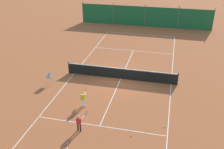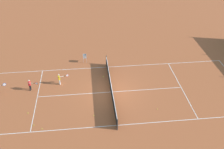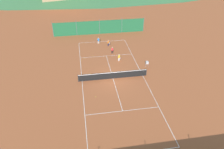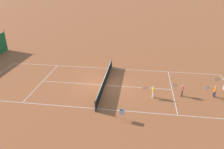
{
  "view_description": "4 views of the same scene",
  "coord_description": "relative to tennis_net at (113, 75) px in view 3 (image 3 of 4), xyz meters",
  "views": [
    {
      "loc": [
        -3.72,
        18.78,
        10.14
      ],
      "look_at": [
        0.46,
        1.22,
        0.94
      ],
      "focal_mm": 42.0,
      "sensor_mm": 36.0,
      "label": 1
    },
    {
      "loc": [
        -18.14,
        1.87,
        14.36
      ],
      "look_at": [
        0.77,
        -0.17,
        1.34
      ],
      "focal_mm": 42.0,
      "sensor_mm": 36.0,
      "label": 2
    },
    {
      "loc": [
        -3.99,
        -23.68,
        16.24
      ],
      "look_at": [
        -0.22,
        -0.53,
        0.99
      ],
      "focal_mm": 35.0,
      "sensor_mm": 36.0,
      "label": 3
    },
    {
      "loc": [
        18.59,
        3.31,
        10.0
      ],
      "look_at": [
        0.41,
        0.74,
        1.4
      ],
      "focal_mm": 35.0,
      "sensor_mm": 36.0,
      "label": 4
    }
  ],
  "objects": [
    {
      "name": "ground_plane",
      "position": [
        0.0,
        0.0,
        -0.5
      ],
      "size": [
        600.0,
        600.0,
        0.0
      ],
      "primitive_type": "plane",
      "color": "#A8542D"
    },
    {
      "name": "court_line_markings",
      "position": [
        0.0,
        0.0,
        -0.5
      ],
      "size": [
        8.25,
        23.85,
        0.01
      ],
      "color": "white",
      "rests_on": "ground"
    },
    {
      "name": "tennis_net",
      "position": [
        0.0,
        0.0,
        0.0
      ],
      "size": [
        9.18,
        0.08,
        1.06
      ],
      "color": "#2D2D2D",
      "rests_on": "ground"
    },
    {
      "name": "windscreen_fence_far",
      "position": [
        -0.0,
        15.5,
        0.81
      ],
      "size": [
        17.28,
        0.08,
        2.9
      ],
      "color": "#1E6038",
      "rests_on": "ground"
    },
    {
      "name": "player_far_service",
      "position": [
        -0.72,
        11.15,
        0.15
      ],
      "size": [
        0.49,
        0.93,
        1.11
      ],
      "color": "white",
      "rests_on": "ground"
    },
    {
      "name": "player_near_service",
      "position": [
        0.84,
        9.86,
        0.15
      ],
      "size": [
        0.35,
        0.98,
        1.1
      ],
      "color": "#23284C",
      "rests_on": "ground"
    },
    {
      "name": "player_near_baseline",
      "position": [
        1.68,
        4.51,
        0.16
      ],
      "size": [
        0.37,
        1.0,
        1.12
      ],
      "color": "white",
      "rests_on": "ground"
    },
    {
      "name": "player_far_baseline",
      "position": [
        1.05,
        7.06,
        0.15
      ],
      "size": [
        0.51,
        0.92,
        1.1
      ],
      "color": "black",
      "rests_on": "ground"
    },
    {
      "name": "tennis_ball_alley_right",
      "position": [
        -3.89,
        5.57,
        -0.47
      ],
      "size": [
        0.07,
        0.07,
        0.07
      ],
      "primitive_type": "sphere",
      "color": "#CCE033",
      "rests_on": "ground"
    },
    {
      "name": "tennis_ball_far_corner",
      "position": [
        -2.67,
        -3.51,
        -0.47
      ],
      "size": [
        0.07,
        0.07,
        0.07
      ],
      "primitive_type": "sphere",
      "color": "#CCE033",
      "rests_on": "ground"
    },
    {
      "name": "tennis_ball_near_corner",
      "position": [
        -3.43,
        6.24,
        -0.47
      ],
      "size": [
        0.07,
        0.07,
        0.07
      ],
      "primitive_type": "sphere",
      "color": "#CCE033",
      "rests_on": "ground"
    },
    {
      "name": "tennis_ball_by_net_right",
      "position": [
        2.39,
        0.49,
        -0.47
      ],
      "size": [
        0.07,
        0.07,
        0.07
      ],
      "primitive_type": "sphere",
      "color": "#CCE033",
      "rests_on": "ground"
    },
    {
      "name": "tennis_ball_alley_left",
      "position": [
        -2.05,
        6.87,
        -0.47
      ],
      "size": [
        0.07,
        0.07,
        0.07
      ],
      "primitive_type": "sphere",
      "color": "#CCE033",
      "rests_on": "ground"
    },
    {
      "name": "tennis_ball_by_net_left",
      "position": [
        -2.87,
        1.65,
        -0.47
      ],
      "size": [
        0.07,
        0.07,
        0.07
      ],
      "primitive_type": "sphere",
      "color": "#CCE033",
      "rests_on": "ground"
    },
    {
      "name": "ball_hopper",
      "position": [
        5.31,
        2.17,
        0.16
      ],
      "size": [
        0.36,
        0.36,
        0.89
      ],
      "color": "#B7B7BC",
      "rests_on": "ground"
    }
  ]
}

